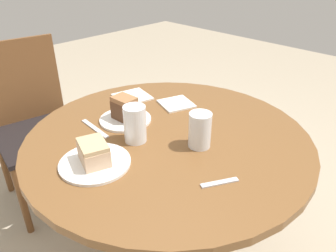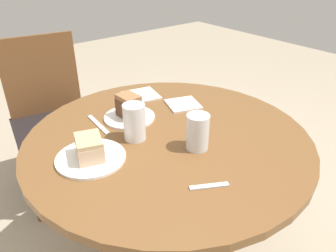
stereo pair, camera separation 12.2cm
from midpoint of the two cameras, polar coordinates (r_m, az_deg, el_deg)
name	(u,v)px [view 2 (the right image)]	position (r m, az deg, el deg)	size (l,w,h in m)	color
table	(168,175)	(1.35, 2.62, -8.59)	(1.07, 1.07, 0.73)	brown
chair	(52,116)	(2.02, -17.93, 1.67)	(0.52, 0.53, 0.92)	brown
plate_near	(129,117)	(1.36, -4.19, 1.46)	(0.21, 0.21, 0.01)	white
plate_far	(91,158)	(1.12, -10.28, -5.59)	(0.24, 0.24, 0.01)	white
cake_slice_near	(129,106)	(1.34, -4.27, 3.43)	(0.08, 0.10, 0.09)	brown
cake_slice_far	(89,148)	(1.10, -10.47, -3.81)	(0.12, 0.13, 0.07)	beige
glass_lemonade	(134,124)	(1.19, -2.96, 0.26)	(0.08, 0.08, 0.14)	beige
glass_water	(197,133)	(1.15, 8.20, -1.39)	(0.08, 0.08, 0.13)	silver
napkin_stack	(141,95)	(1.56, -2.47, 5.32)	(0.18, 0.18, 0.01)	silver
fork	(98,124)	(1.32, -9.51, 0.21)	(0.03, 0.18, 0.00)	silver
spoon	(209,186)	(1.01, 10.69, -10.37)	(0.11, 0.07, 0.00)	silver
napkin_side	(183,104)	(1.47, 5.02, 3.73)	(0.17, 0.17, 0.01)	silver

